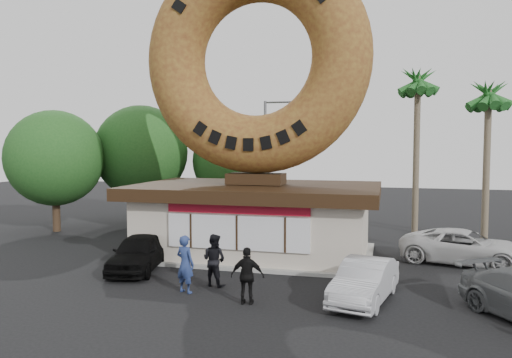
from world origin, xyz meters
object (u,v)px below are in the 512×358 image
object	(u,v)px
car_black	(138,253)
person_left	(185,264)
person_center	(214,260)
street_lamp	(267,154)
donut_shop	(256,217)
car_white	(465,247)
giant_donut	(256,59)
person_right	(247,276)
car_silver	(365,281)

from	to	relation	value
car_black	person_left	bearing A→B (deg)	-49.00
person_center	street_lamp	bearing A→B (deg)	-68.70
donut_shop	person_center	world-z (taller)	donut_shop
person_left	car_white	world-z (taller)	person_left
donut_shop	car_white	world-z (taller)	donut_shop
street_lamp	car_black	size ratio (longest dim) A/B	1.87
giant_donut	person_center	bearing A→B (deg)	-91.75
donut_shop	car_black	world-z (taller)	donut_shop
donut_shop	person_right	distance (m)	7.32
person_left	car_silver	size ratio (longest dim) A/B	0.49
car_black	car_silver	world-z (taller)	car_black
person_left	car_black	distance (m)	3.87
person_left	car_black	world-z (taller)	person_left
person_center	person_left	bearing A→B (deg)	71.95
giant_donut	car_silver	distance (m)	11.45
giant_donut	person_right	xyz separation A→B (m)	(1.57, -7.11, -8.10)
person_right	car_white	size ratio (longest dim) A/B	0.35
donut_shop	person_right	bearing A→B (deg)	-77.51
street_lamp	car_white	distance (m)	15.05
giant_donut	car_white	bearing A→B (deg)	2.83
person_center	person_right	xyz separation A→B (m)	(1.74, -1.71, -0.03)
street_lamp	donut_shop	bearing A→B (deg)	-79.50
person_center	car_white	world-z (taller)	person_center
donut_shop	person_right	size ratio (longest dim) A/B	6.07
street_lamp	car_silver	xyz separation A→B (m)	(7.06, -15.86, -3.80)
car_silver	street_lamp	bearing A→B (deg)	126.01
car_black	car_white	bearing A→B (deg)	7.71
person_right	donut_shop	bearing A→B (deg)	-83.93
donut_shop	car_white	distance (m)	9.23
street_lamp	car_white	world-z (taller)	street_lamp
donut_shop	street_lamp	world-z (taller)	street_lamp
donut_shop	person_left	world-z (taller)	donut_shop
giant_donut	street_lamp	distance (m)	11.14
person_left	car_white	bearing A→B (deg)	-125.83
giant_donut	car_white	size ratio (longest dim) A/B	1.97
giant_donut	car_black	size ratio (longest dim) A/B	2.44
person_center	giant_donut	bearing A→B (deg)	-76.71
giant_donut	car_white	world-z (taller)	giant_donut
person_right	car_black	size ratio (longest dim) A/B	0.43
person_left	person_right	xyz separation A→B (m)	(2.42, -0.66, -0.08)
street_lamp	person_left	xyz separation A→B (m)	(1.00, -16.46, -3.48)
donut_shop	car_black	bearing A→B (deg)	-133.69
person_center	donut_shop	bearing A→B (deg)	-76.72
person_right	car_black	bearing A→B (deg)	-35.11
person_center	car_white	xyz separation A→B (m)	(9.32, 5.86, -0.22)
car_white	street_lamp	bearing A→B (deg)	63.47
person_left	person_center	world-z (taller)	person_left
giant_donut	person_right	size ratio (longest dim) A/B	5.66
person_center	person_right	size ratio (longest dim) A/B	1.03
donut_shop	person_left	bearing A→B (deg)	-97.53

